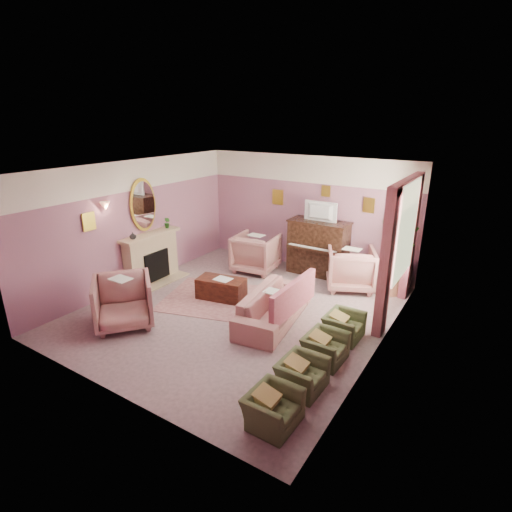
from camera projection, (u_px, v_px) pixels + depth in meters
The scene contains 48 objects.
floor at pixel (238, 310), 7.99m from camera, with size 5.50×6.00×0.01m, color gray.
ceiling at pixel (236, 169), 7.05m from camera, with size 5.50×6.00×0.01m, color silver.
wall_back at pixel (306, 213), 9.91m from camera, with size 5.50×0.02×2.80m, color slate.
wall_front at pixel (104, 304), 5.13m from camera, with size 5.50×0.02×2.80m, color slate.
wall_left at pixel (136, 224), 8.91m from camera, with size 0.02×6.00×2.80m, color slate.
wall_right at pixel (384, 273), 6.13m from camera, with size 0.02×6.00×2.80m, color slate.
picture_rail_band at pixel (308, 169), 9.54m from camera, with size 5.50×0.01×0.65m, color white.
stripe_panel at pixel (401, 267), 7.28m from camera, with size 0.01×3.00×2.15m, color #97A688.
fireplace_surround at pixel (151, 258), 9.27m from camera, with size 0.30×1.40×1.10m, color tan.
fireplace_inset at pixel (155, 265), 9.27m from camera, with size 0.18×0.72×0.68m, color black.
fire_ember at pixel (157, 273), 9.31m from camera, with size 0.06×0.54×0.10m, color #FF1D02.
mantel_shelf at pixel (150, 235), 9.07m from camera, with size 0.40×1.55×0.07m, color tan.
hearth at pixel (159, 281), 9.35m from camera, with size 0.55×1.50×0.02m, color tan.
mirror_frame at pixel (143, 205), 8.91m from camera, with size 0.04×0.72×1.20m, color gold.
mirror_glass at pixel (144, 205), 8.90m from camera, with size 0.01×0.60×1.06m, color white.
sconce_shade at pixel (105, 206), 7.97m from camera, with size 0.20×0.20×0.16m, color #FF9F6F.
piano at pixel (318, 248), 9.65m from camera, with size 1.40×0.60×1.30m, color black.
piano_keyshelf at pixel (312, 249), 9.35m from camera, with size 1.30×0.12×0.06m, color black.
piano_keys at pixel (312, 248), 9.34m from camera, with size 1.20×0.08×0.02m, color silver.
piano_top at pixel (319, 222), 9.43m from camera, with size 1.45×0.65×0.04m, color black.
television at pixel (319, 210), 9.29m from camera, with size 0.80×0.12×0.48m, color black.
print_back_left at pixel (278, 197), 10.17m from camera, with size 0.30×0.03×0.38m, color gold.
print_back_right at pixel (369, 205), 8.97m from camera, with size 0.26×0.03×0.34m, color gold.
print_back_mid at pixel (326, 191), 9.42m from camera, with size 0.22×0.03×0.26m, color gold.
print_left_wall at pixel (89, 222), 7.83m from camera, with size 0.03×0.28×0.36m, color gold.
window_blind at pixel (407, 231), 7.29m from camera, with size 0.03×1.40×1.80m, color beige.
curtain_left at pixel (386, 265), 6.73m from camera, with size 0.16×0.34×2.60m, color #B05060.
curtain_right at pixel (411, 238), 8.20m from camera, with size 0.16×0.34×2.60m, color #B05060.
pelmet at pixel (408, 183), 7.04m from camera, with size 0.16×2.20×0.16m, color #B05060.
mantel_plant at pixel (167, 223), 9.44m from camera, with size 0.16×0.16×0.28m, color #25661D.
mantel_vase at pixel (133, 236), 8.63m from camera, with size 0.16×0.16×0.16m, color white.
area_rug at pixel (224, 299), 8.45m from camera, with size 2.50×1.80×0.01m, color #9B6363.
coffee_table at pixel (221, 289), 8.44m from camera, with size 1.00×0.50×0.45m, color #38160D.
table_paper at pixel (223, 279), 8.34m from camera, with size 0.35×0.28×0.01m, color white.
sofa at pixel (274, 300), 7.45m from camera, with size 0.70×2.10×0.85m, color #AB736C.
sofa_throw at pixel (294, 297), 7.19m from camera, with size 0.11×1.59×0.58m, color #B05060.
floral_armchair_left at pixel (256, 251), 9.88m from camera, with size 1.00×1.00×1.04m, color #AB736C.
floral_armchair_right at pixel (351, 266), 8.87m from camera, with size 1.00×1.00×1.04m, color #AB736C.
floral_armchair_front at pixel (123, 299), 7.27m from camera, with size 1.00×1.00×1.04m, color #AB736C.
olive_chair_a at pixel (273, 404), 4.97m from camera, with size 0.48×0.69×0.59m, color #4C5A32.
olive_chair_b at pixel (302, 370), 5.62m from camera, with size 0.48×0.69×0.59m, color #4C5A32.
olive_chair_c at pixel (325, 344), 6.27m from camera, with size 0.48×0.69×0.59m, color #4C5A32.
olive_chair_d at pixel (344, 322), 6.93m from camera, with size 0.48×0.69×0.59m, color #4C5A32.
side_table at pixel (395, 276), 8.78m from camera, with size 0.52×0.52×0.70m, color white.
side_plant_big at pixel (398, 254), 8.60m from camera, with size 0.30×0.30×0.34m, color #25661D.
side_plant_small at pixel (402, 257), 8.47m from camera, with size 0.16×0.16×0.28m, color #25661D.
palm_pot at pixel (392, 287), 8.67m from camera, with size 0.34×0.34×0.34m, color #AE6F53.
palm_plant at pixel (397, 248), 8.38m from camera, with size 0.76×0.76×1.44m, color #25661D.
Camera 1 is at (4.14, -5.86, 3.68)m, focal length 28.00 mm.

